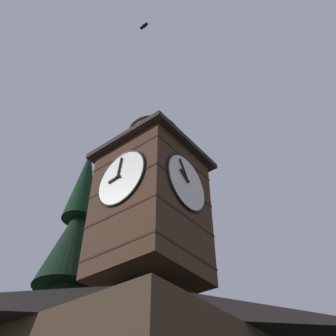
# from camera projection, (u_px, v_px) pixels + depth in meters

# --- Properties ---
(clock_tower) EXTENTS (4.68, 4.68, 9.50)m
(clock_tower) POSITION_uv_depth(u_px,v_px,m) (151.00, 201.00, 17.54)
(clock_tower) COLOR #422B1E
(clock_tower) RESTS_ON building_main
(moon) EXTENTS (2.31, 2.31, 2.31)m
(moon) POSITION_uv_depth(u_px,v_px,m) (22.00, 321.00, 44.57)
(moon) COLOR silver
(flying_bird_high) EXTENTS (0.25, 0.53, 0.13)m
(flying_bird_high) POSITION_uv_depth(u_px,v_px,m) (144.00, 26.00, 21.43)
(flying_bird_high) COLOR black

